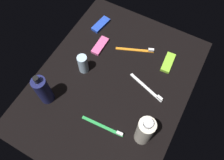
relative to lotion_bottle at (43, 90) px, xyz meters
The scene contains 10 objects.
ground_plane 29.19cm from the lotion_bottle, 133.23° to the left, with size 84.00×64.00×1.20cm, color black.
lotion_bottle is the anchor object (origin of this frame).
bodywash_bottle 42.04cm from the lotion_bottle, 95.76° to the left, with size 6.11×6.11×18.75cm.
deodorant_stick 20.02cm from the lotion_bottle, 162.24° to the left, with size 4.29×4.29×9.72cm, color silver.
toothbrush_green 28.37cm from the lotion_bottle, 91.03° to the left, with size 2.35×18.04×2.10cm.
toothbrush_white 43.30cm from the lotion_bottle, 124.18° to the left, with size 6.66×17.50×2.10cm.
toothbrush_orange 46.45cm from the lotion_bottle, 150.76° to the left, with size 8.01×17.09×2.10cm.
snack_bar_pink 34.82cm from the lotion_bottle, 169.85° to the left, with size 10.40×4.00×1.50cm, color #E55999.
snack_bar_lime 55.77cm from the lotion_bottle, 136.86° to the left, with size 10.40×4.00×1.50cm, color #8CD133.
snack_bar_blue 45.52cm from the lotion_bottle, behind, with size 10.40×4.00×1.50cm, color blue.
Camera 1 is at (39.03, 21.49, 88.42)cm, focal length 36.37 mm.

